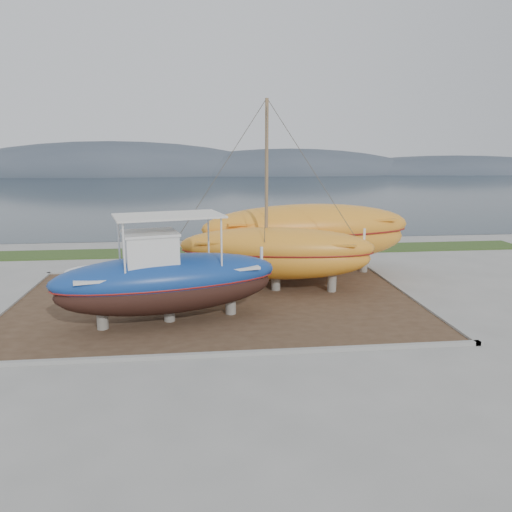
{
  "coord_description": "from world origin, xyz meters",
  "views": [
    {
      "loc": [
        -0.62,
        -17.89,
        6.86
      ],
      "look_at": [
        1.82,
        4.0,
        2.13
      ],
      "focal_mm": 35.0,
      "sensor_mm": 36.0,
      "label": 1
    }
  ],
  "objects_px": {
    "blue_caique": "(168,269)",
    "orange_sailboat": "(277,198)",
    "orange_bare_hull": "(308,241)",
    "white_dinghy": "(109,279)"
  },
  "relations": [
    {
      "from": "white_dinghy",
      "to": "orange_sailboat",
      "type": "xyz_separation_m",
      "value": [
        8.08,
        -0.57,
        3.88
      ]
    },
    {
      "from": "blue_caique",
      "to": "orange_sailboat",
      "type": "relative_size",
      "value": 0.95
    },
    {
      "from": "blue_caique",
      "to": "white_dinghy",
      "type": "xyz_separation_m",
      "value": [
        -3.13,
        4.57,
        -1.5
      ]
    },
    {
      "from": "orange_sailboat",
      "to": "orange_bare_hull",
      "type": "relative_size",
      "value": 0.82
    },
    {
      "from": "orange_bare_hull",
      "to": "white_dinghy",
      "type": "bearing_deg",
      "value": -173.86
    },
    {
      "from": "blue_caique",
      "to": "orange_sailboat",
      "type": "distance_m",
      "value": 6.79
    },
    {
      "from": "orange_sailboat",
      "to": "orange_bare_hull",
      "type": "height_order",
      "value": "orange_sailboat"
    },
    {
      "from": "blue_caique",
      "to": "orange_sailboat",
      "type": "bearing_deg",
      "value": 25.05
    },
    {
      "from": "white_dinghy",
      "to": "orange_sailboat",
      "type": "relative_size",
      "value": 0.46
    },
    {
      "from": "blue_caique",
      "to": "orange_bare_hull",
      "type": "xyz_separation_m",
      "value": [
        7.11,
        6.8,
        -0.26
      ]
    }
  ]
}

